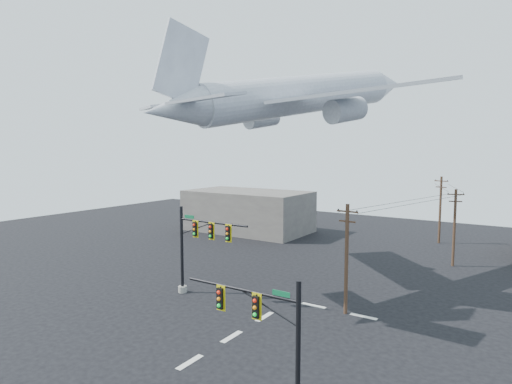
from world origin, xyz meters
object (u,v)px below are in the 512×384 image
Objects in this scene: signal_mast_far at (197,247)px; utility_pole_b at (454,226)px; utility_pole_a at (347,257)px; airliner at (301,96)px; utility_pole_c at (440,208)px; signal_mast_near at (271,341)px.

utility_pole_b is at bearing 53.32° from signal_mast_far.
signal_mast_far is at bearing -146.16° from utility_pole_b.
airliner is at bearing 144.20° from utility_pole_a.
utility_pole_c is at bearing -0.51° from airliner.
signal_mast_near is at bearing -78.75° from utility_pole_a.
signal_mast_far is at bearing 168.86° from airliner.
signal_mast_far is 16.27m from airliner.
utility_pole_a is at bearing -112.07° from airliner.
airliner reaches higher than signal_mast_near.
utility_pole_c is (12.81, 32.89, 0.38)m from signal_mast_far.
utility_pole_c reaches higher than signal_mast_near.
airliner reaches higher than utility_pole_a.
utility_pole_b is (4.47, 18.58, -0.05)m from utility_pole_a.
utility_pole_b is 0.26× the size of airliner.
airliner is at bearing 114.06° from signal_mast_near.
signal_mast_near is 0.21× the size of airliner.
signal_mast_near is at bearing -73.17° from utility_pole_c.
airliner is (-8.54, 19.12, 13.44)m from signal_mast_near.
signal_mast_near is 0.75× the size of utility_pole_c.
utility_pole_b is (16.18, 21.72, 0.05)m from signal_mast_far.
airliner is at bearing -150.75° from utility_pole_b.
utility_pole_a is at bearing -123.01° from utility_pole_b.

